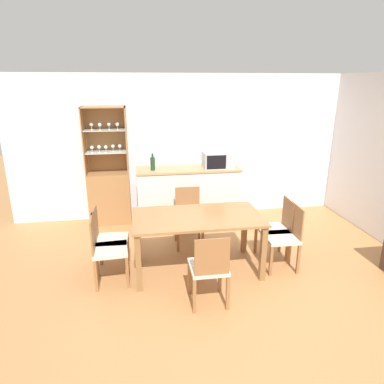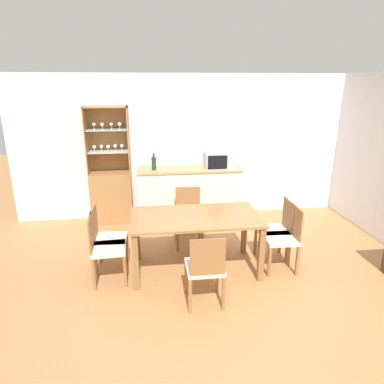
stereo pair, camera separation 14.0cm
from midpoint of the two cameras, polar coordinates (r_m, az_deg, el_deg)
name	(u,v)px [view 1 (the left image)]	position (r m, az deg, el deg)	size (l,w,h in m)	color
ground_plane	(241,289)	(4.35, 7.19, -15.72)	(18.00, 18.00, 0.00)	#B27A47
wall_back	(202,147)	(6.30, 1.02, 7.55)	(6.80, 0.06, 2.55)	silver
kitchen_counter	(188,198)	(5.78, -1.35, -1.06)	(1.70, 0.53, 1.05)	silver
display_cabinet	(109,189)	(6.18, -14.25, 0.42)	(0.71, 0.38, 2.02)	#A37042
dining_table	(197,223)	(4.42, -0.05, -5.27)	(1.65, 0.90, 0.76)	olive
dining_chair_side_right_near	(284,237)	(4.69, 14.27, -7.24)	(0.42, 0.42, 0.87)	beige
dining_chair_side_left_near	(107,249)	(4.37, -14.95, -9.23)	(0.43, 0.43, 0.87)	beige
dining_chair_side_left_far	(108,240)	(4.62, -14.63, -7.71)	(0.43, 0.43, 0.87)	beige
dining_chair_head_far	(189,217)	(5.21, -1.35, -4.13)	(0.42, 0.42, 0.87)	beige
dining_chair_head_near	(209,268)	(3.84, 1.77, -12.57)	(0.41, 0.41, 0.87)	beige
dining_chair_side_right_far	(276,229)	(4.92, 13.07, -5.97)	(0.43, 0.43, 0.87)	beige
microwave	(218,160)	(5.66, 3.65, 5.40)	(0.49, 0.37, 0.26)	#B7BABF
wine_bottle	(153,163)	(5.51, -7.29, 4.75)	(0.07, 0.07, 0.27)	#193D23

